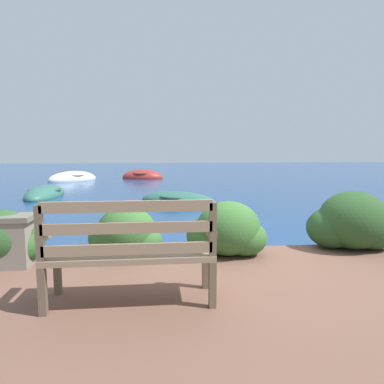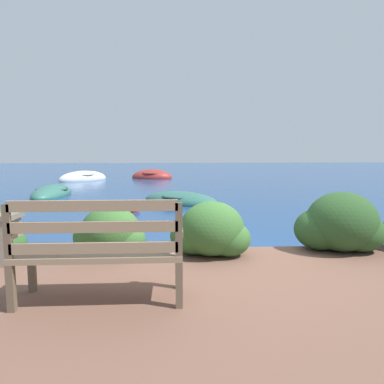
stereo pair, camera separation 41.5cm
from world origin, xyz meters
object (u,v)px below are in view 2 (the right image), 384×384
at_px(rowboat_nearest, 180,201).
at_px(rowboat_outer, 152,177).
at_px(mooring_buoy, 130,209).
at_px(park_bench, 99,248).
at_px(rowboat_far, 83,179).
at_px(rowboat_mid, 52,194).

relative_size(rowboat_nearest, rowboat_outer, 1.08).
xyz_separation_m(rowboat_nearest, mooring_buoy, (-1.31, -1.40, 0.03)).
bearing_deg(park_bench, rowboat_far, 106.54).
relative_size(park_bench, mooring_buoy, 2.87).
bearing_deg(rowboat_outer, park_bench, -77.18).
xyz_separation_m(park_bench, mooring_buoy, (-0.46, 5.73, -0.62)).
distance_m(rowboat_nearest, rowboat_outer, 9.34).
bearing_deg(rowboat_nearest, mooring_buoy, 80.63).
bearing_deg(rowboat_outer, mooring_buoy, -78.61).
height_order(rowboat_far, mooring_buoy, rowboat_far).
bearing_deg(rowboat_far, mooring_buoy, 65.20).
relative_size(rowboat_mid, rowboat_outer, 1.11).
bearing_deg(mooring_buoy, rowboat_nearest, 47.07).
xyz_separation_m(park_bench, rowboat_outer, (-0.57, 16.37, -0.63)).
xyz_separation_m(park_bench, rowboat_nearest, (0.84, 7.14, -0.65)).
relative_size(park_bench, rowboat_far, 0.53).
distance_m(rowboat_nearest, rowboat_mid, 4.82).
relative_size(park_bench, rowboat_mid, 0.53).
height_order(park_bench, mooring_buoy, park_bench).
relative_size(rowboat_mid, mooring_buoy, 5.40).
bearing_deg(rowboat_nearest, rowboat_outer, -47.75).
height_order(rowboat_nearest, rowboat_far, rowboat_far).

